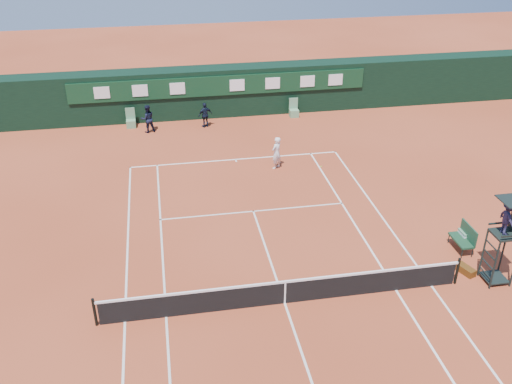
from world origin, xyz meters
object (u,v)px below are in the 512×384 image
tennis_net (285,292)px  umpire_chair (507,224)px  player (276,153)px  cooler (466,238)px  player_bench (465,237)px

tennis_net → umpire_chair: (7.87, -0.11, 1.95)m
tennis_net → umpire_chair: size_ratio=3.77×
player → umpire_chair: bearing=79.4°
tennis_net → cooler: 8.35m
player_bench → player: size_ratio=0.70×
tennis_net → player_bench: 7.98m
tennis_net → player: (1.91, 10.52, 0.34)m
cooler → player: player is taller
umpire_chair → player_bench: umpire_chair is taller
umpire_chair → cooler: size_ratio=5.30×
umpire_chair → tennis_net: bearing=179.2°
umpire_chair → player: bearing=119.3°
tennis_net → cooler: size_ratio=20.00×
umpire_chair → player_bench: (-0.14, 2.09, -1.86)m
cooler → player: (-6.12, 8.23, 0.53)m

